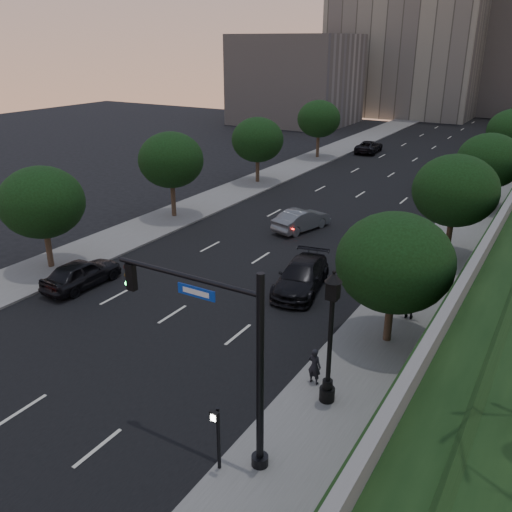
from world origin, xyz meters
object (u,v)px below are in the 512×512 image
Objects in this scene: pedestrian_c at (410,302)px; sedan_near_right at (301,277)px; sedan_near_left at (82,273)px; sedan_mid_left at (302,220)px; sedan_far_left at (369,147)px; pedestrian_a at (314,366)px; sedan_far_right at (429,184)px; street_lamp at (330,344)px; pedestrian_b at (401,294)px; traffic_signal_mast at (230,363)px.

sedan_near_right is at bearing -5.81° from pedestrian_c.
sedan_mid_left is (6.34, 15.26, -0.02)m from sedan_near_left.
pedestrian_c is (16.75, -40.73, 0.29)m from sedan_far_left.
pedestrian_a reaches higher than sedan_near_right.
street_lamp is at bearing -84.21° from sedan_far_right.
sedan_mid_left is 14.61m from pedestrian_c.
sedan_mid_left is 3.07× the size of pedestrian_a.
sedan_far_right is (0.67, 25.39, -0.11)m from sedan_near_right.
street_lamp is 16.68m from sedan_near_left.
sedan_mid_left is 2.77× the size of pedestrian_b.
pedestrian_a is (15.01, -48.16, 0.19)m from sedan_far_left.
pedestrian_b is (4.89, -25.10, 0.32)m from sedan_far_right.
traffic_signal_mast is at bearing 88.54° from pedestrian_a.
street_lamp is 3.23× the size of pedestrian_b.
sedan_near_left is 3.06× the size of pedestrian_a.
sedan_mid_left is at bearing -56.21° from pedestrian_a.
sedan_far_right is 25.58m from pedestrian_b.
sedan_near_right is 3.59× the size of pedestrian_a.
traffic_signal_mast is 1.30× the size of sedan_far_left.
sedan_near_right is (10.51, -40.24, 0.07)m from sedan_far_left.
sedan_far_left is at bearing -63.82° from sedan_mid_left.
pedestrian_b is at bearing -49.90° from pedestrian_c.
sedan_mid_left is at bearing 119.03° from street_lamp.
sedan_far_right is 2.33× the size of pedestrian_c.
traffic_signal_mast is 1.25× the size of street_lamp.
street_lamp is at bearing 69.71° from traffic_signal_mast.
sedan_near_right is (-5.42, 8.71, -1.82)m from street_lamp.
sedan_near_right is 1.36× the size of sedan_far_right.
sedan_near_left is 0.85× the size of sedan_near_right.
sedan_far_right is 26.47m from pedestrian_c.
traffic_signal_mast is 16.60m from sedan_near_left.
sedan_near_left is at bearing 19.12° from pedestrian_b.
traffic_signal_mast is 4.02× the size of pedestrian_b.
pedestrian_b reaches higher than pedestrian_a.
pedestrian_a reaches higher than sedan_near_left.
sedan_near_left is (-16.34, 2.76, -1.82)m from street_lamp.
sedan_near_right is at bearing -150.21° from sedan_near_left.
pedestrian_c reaches higher than sedan_far_right.
traffic_signal_mast is 1.24× the size of sedan_near_right.
sedan_near_left is 17.62m from pedestrian_b.
pedestrian_a reaches higher than sedan_mid_left.
traffic_signal_mast is 1.69× the size of sedan_far_right.
sedan_far_left is 1.30× the size of sedan_far_right.
traffic_signal_mast is 5.80m from pedestrian_a.
sedan_far_right is at bearing 97.94° from street_lamp.
sedan_far_right is at bearing -77.43° from pedestrian_a.
sedan_far_left is (-15.93, 48.95, -1.89)m from street_lamp.
sedan_near_left is at bearing 154.50° from traffic_signal_mast.
sedan_mid_left is 13.59m from pedestrian_b.
sedan_near_left is 16.53m from sedan_mid_left.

